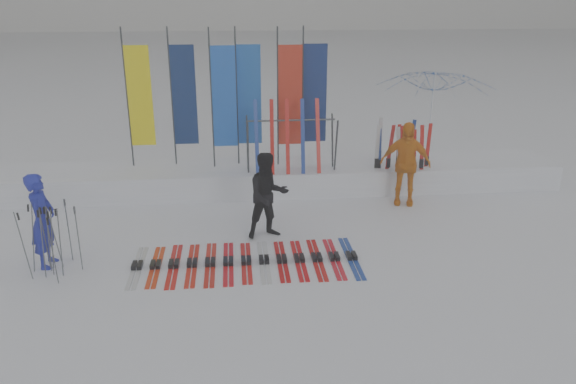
{
  "coord_description": "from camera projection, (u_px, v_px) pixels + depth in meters",
  "views": [
    {
      "loc": [
        -0.77,
        -8.22,
        4.57
      ],
      "look_at": [
        0.2,
        1.6,
        1.0
      ],
      "focal_mm": 35.0,
      "sensor_mm": 36.0,
      "label": 1
    }
  ],
  "objects": [
    {
      "name": "ground",
      "position": [
        285.0,
        282.0,
        9.32
      ],
      "size": [
        120.0,
        120.0,
        0.0
      ],
      "primitive_type": "plane",
      "color": "white",
      "rests_on": "ground"
    },
    {
      "name": "snow_bank",
      "position": [
        268.0,
        177.0,
        13.52
      ],
      "size": [
        14.0,
        1.6,
        0.6
      ],
      "primitive_type": "cube",
      "color": "white",
      "rests_on": "ground"
    },
    {
      "name": "person_blue",
      "position": [
        43.0,
        221.0,
        9.6
      ],
      "size": [
        0.42,
        0.63,
        1.69
      ],
      "primitive_type": "imported",
      "rotation": [
        0.0,
        0.0,
        1.55
      ],
      "color": "#1B24A1",
      "rests_on": "ground"
    },
    {
      "name": "person_black",
      "position": [
        268.0,
        196.0,
        10.75
      ],
      "size": [
        0.96,
        0.84,
        1.69
      ],
      "primitive_type": "imported",
      "rotation": [
        0.0,
        0.0,
        0.27
      ],
      "color": "black",
      "rests_on": "ground"
    },
    {
      "name": "person_yellow",
      "position": [
        405.0,
        164.0,
        12.42
      ],
      "size": [
        1.18,
        0.75,
        1.88
      ],
      "primitive_type": "imported",
      "rotation": [
        0.0,
        0.0,
        -0.28
      ],
      "color": "orange",
      "rests_on": "ground"
    },
    {
      "name": "tent_canopy",
      "position": [
        432.0,
        119.0,
        14.71
      ],
      "size": [
        3.16,
        3.22,
        2.71
      ],
      "primitive_type": "imported",
      "rotation": [
        0.0,
        0.0,
        0.07
      ],
      "color": "white",
      "rests_on": "ground"
    },
    {
      "name": "ski_row",
      "position": [
        247.0,
        261.0,
        9.94
      ],
      "size": [
        3.96,
        1.69,
        0.07
      ],
      "color": "#B6B7BD",
      "rests_on": "ground"
    },
    {
      "name": "pole_cluster",
      "position": [
        51.0,
        241.0,
        9.4
      ],
      "size": [
        0.9,
        0.86,
        1.26
      ],
      "color": "#595B60",
      "rests_on": "ground"
    },
    {
      "name": "feather_flags",
      "position": [
        233.0,
        96.0,
        12.99
      ],
      "size": [
        4.64,
        0.32,
        3.2
      ],
      "color": "#383A3F",
      "rests_on": "ground"
    },
    {
      "name": "ski_rack",
      "position": [
        291.0,
        137.0,
        12.82
      ],
      "size": [
        2.04,
        0.8,
        1.23
      ],
      "color": "#383A3F",
      "rests_on": "ground"
    },
    {
      "name": "upright_skis",
      "position": [
        401.0,
        158.0,
        13.31
      ],
      "size": [
        1.33,
        0.86,
        1.69
      ],
      "color": "navy",
      "rests_on": "ground"
    }
  ]
}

